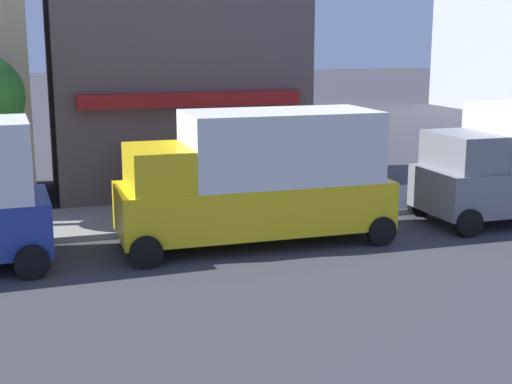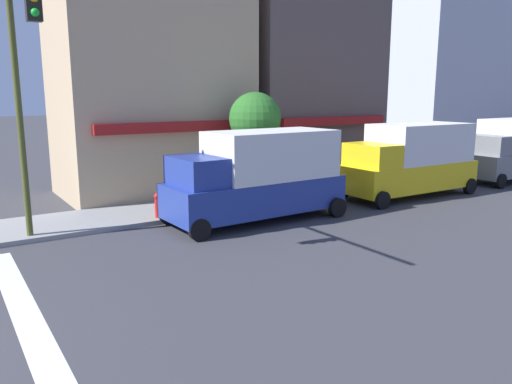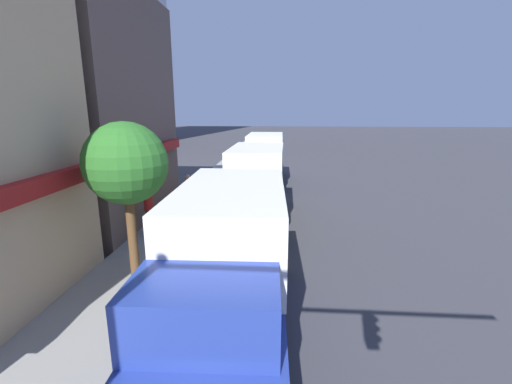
{
  "view_description": "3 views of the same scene",
  "coord_description": "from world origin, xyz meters",
  "px_view_note": "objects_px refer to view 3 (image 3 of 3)",
  "views": [
    {
      "loc": [
        13.71,
        -10.45,
        4.58
      ],
      "look_at": [
        18.65,
        4.7,
        1.2
      ],
      "focal_mm": 50.0,
      "sensor_mm": 36.0,
      "label": 1
    },
    {
      "loc": [
        2.0,
        -9.17,
        4.24
      ],
      "look_at": [
        10.98,
        4.7,
        1.0
      ],
      "focal_mm": 35.0,
      "sensor_mm": 36.0,
      "label": 2
    },
    {
      "loc": [
        4.62,
        3.67,
        4.62
      ],
      "look_at": [
        18.65,
        4.7,
        1.2
      ],
      "focal_mm": 24.0,
      "sensor_mm": 36.0,
      "label": 3
    }
  ],
  "objects_px": {
    "pedestrian_red_jacket": "(149,209)",
    "pedestrian_green_top": "(185,208)",
    "street_tree": "(126,164)",
    "box_truck_yellow": "(256,183)",
    "pedestrian_orange_vest": "(188,194)",
    "box_truck_grey": "(265,158)",
    "box_truck_blue": "(229,260)"
  },
  "relations": [
    {
      "from": "box_truck_yellow",
      "to": "street_tree",
      "type": "distance_m",
      "value": 6.78
    },
    {
      "from": "pedestrian_orange_vest",
      "to": "pedestrian_red_jacket",
      "type": "height_order",
      "value": "same"
    },
    {
      "from": "pedestrian_red_jacket",
      "to": "pedestrian_green_top",
      "type": "height_order",
      "value": "same"
    },
    {
      "from": "box_truck_yellow",
      "to": "pedestrian_orange_vest",
      "type": "distance_m",
      "value": 2.95
    },
    {
      "from": "pedestrian_red_jacket",
      "to": "street_tree",
      "type": "relative_size",
      "value": 0.42
    },
    {
      "from": "pedestrian_green_top",
      "to": "box_truck_grey",
      "type": "bearing_deg",
      "value": 95.86
    },
    {
      "from": "box_truck_blue",
      "to": "pedestrian_red_jacket",
      "type": "bearing_deg",
      "value": 34.01
    },
    {
      "from": "box_truck_blue",
      "to": "box_truck_grey",
      "type": "bearing_deg",
      "value": -1.65
    },
    {
      "from": "box_truck_blue",
      "to": "box_truck_yellow",
      "type": "xyz_separation_m",
      "value": [
        7.63,
        0.0,
        0.0
      ]
    },
    {
      "from": "street_tree",
      "to": "box_truck_yellow",
      "type": "bearing_deg",
      "value": -25.23
    },
    {
      "from": "box_truck_blue",
      "to": "box_truck_grey",
      "type": "xyz_separation_m",
      "value": [
        15.33,
        0.0,
        0.0
      ]
    },
    {
      "from": "box_truck_blue",
      "to": "pedestrian_green_top",
      "type": "xyz_separation_m",
      "value": [
        5.36,
        2.47,
        -0.51
      ]
    },
    {
      "from": "pedestrian_red_jacket",
      "to": "street_tree",
      "type": "xyz_separation_m",
      "value": [
        -3.57,
        -0.97,
        2.21
      ]
    },
    {
      "from": "box_truck_grey",
      "to": "pedestrian_red_jacket",
      "type": "relative_size",
      "value": 3.51
    },
    {
      "from": "pedestrian_green_top",
      "to": "street_tree",
      "type": "xyz_separation_m",
      "value": [
        -3.67,
        0.33,
        2.21
      ]
    },
    {
      "from": "box_truck_yellow",
      "to": "pedestrian_orange_vest",
      "type": "xyz_separation_m",
      "value": [
        -0.11,
        2.9,
        -0.51
      ]
    },
    {
      "from": "box_truck_yellow",
      "to": "box_truck_blue",
      "type": "bearing_deg",
      "value": -179.2
    },
    {
      "from": "box_truck_blue",
      "to": "box_truck_grey",
      "type": "distance_m",
      "value": 15.33
    },
    {
      "from": "box_truck_yellow",
      "to": "street_tree",
      "type": "relative_size",
      "value": 1.49
    },
    {
      "from": "street_tree",
      "to": "pedestrian_red_jacket",
      "type": "bearing_deg",
      "value": 15.18
    },
    {
      "from": "box_truck_blue",
      "to": "pedestrian_red_jacket",
      "type": "height_order",
      "value": "box_truck_blue"
    },
    {
      "from": "box_truck_yellow",
      "to": "street_tree",
      "type": "xyz_separation_m",
      "value": [
        -5.94,
        2.8,
        1.69
      ]
    },
    {
      "from": "box_truck_blue",
      "to": "street_tree",
      "type": "bearing_deg",
      "value": 57.35
    },
    {
      "from": "box_truck_grey",
      "to": "box_truck_blue",
      "type": "bearing_deg",
      "value": -179.81
    },
    {
      "from": "pedestrian_red_jacket",
      "to": "box_truck_grey",
      "type": "bearing_deg",
      "value": -101.45
    },
    {
      "from": "box_truck_blue",
      "to": "box_truck_grey",
      "type": "height_order",
      "value": "same"
    },
    {
      "from": "box_truck_blue",
      "to": "box_truck_grey",
      "type": "relative_size",
      "value": 1.01
    },
    {
      "from": "box_truck_yellow",
      "to": "box_truck_grey",
      "type": "height_order",
      "value": "same"
    },
    {
      "from": "street_tree",
      "to": "pedestrian_orange_vest",
      "type": "bearing_deg",
      "value": 0.97
    },
    {
      "from": "box_truck_grey",
      "to": "street_tree",
      "type": "relative_size",
      "value": 1.48
    },
    {
      "from": "box_truck_yellow",
      "to": "pedestrian_green_top",
      "type": "height_order",
      "value": "box_truck_yellow"
    },
    {
      "from": "box_truck_blue",
      "to": "pedestrian_green_top",
      "type": "relative_size",
      "value": 3.54
    }
  ]
}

